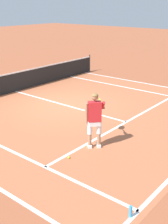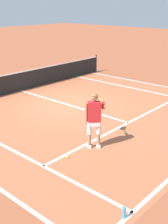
% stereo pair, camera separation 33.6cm
% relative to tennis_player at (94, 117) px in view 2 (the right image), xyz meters
% --- Properties ---
extents(ground_plane, '(80.00, 80.00, 0.00)m').
position_rel_tennis_player_xyz_m(ground_plane, '(2.33, 3.41, -0.99)').
color(ground_plane, '#9E5133').
extents(court_inner_surface, '(10.98, 9.63, 0.00)m').
position_rel_tennis_player_xyz_m(court_inner_surface, '(2.33, 2.08, -0.99)').
color(court_inner_surface, '#B2603D').
rests_on(court_inner_surface, ground).
extents(line_service, '(8.23, 0.10, 0.01)m').
position_rel_tennis_player_xyz_m(line_service, '(2.33, 0.29, -0.99)').
color(line_service, white).
rests_on(line_service, ground).
extents(line_centre_service, '(0.10, 6.40, 0.01)m').
position_rel_tennis_player_xyz_m(line_centre_service, '(2.33, 3.49, -0.99)').
color(line_centre_service, white).
rests_on(line_centre_service, ground).
extents(line_singles_left, '(0.10, 9.23, 0.01)m').
position_rel_tennis_player_xyz_m(line_singles_left, '(-1.79, 2.08, -0.99)').
color(line_singles_left, white).
rests_on(line_singles_left, ground).
extents(line_singles_right, '(0.10, 9.23, 0.01)m').
position_rel_tennis_player_xyz_m(line_singles_right, '(6.44, 2.08, -0.99)').
color(line_singles_right, white).
rests_on(line_singles_right, ground).
extents(line_doubles_right, '(0.10, 9.23, 0.01)m').
position_rel_tennis_player_xyz_m(line_doubles_right, '(7.82, 2.08, -0.99)').
color(line_doubles_right, white).
rests_on(line_doubles_right, ground).
extents(tennis_net, '(11.96, 0.08, 1.07)m').
position_rel_tennis_player_xyz_m(tennis_net, '(2.33, 6.69, -0.49)').
color(tennis_net, '#333338').
rests_on(tennis_net, ground).
extents(tennis_player, '(1.15, 0.77, 1.71)m').
position_rel_tennis_player_xyz_m(tennis_player, '(0.00, 0.00, 0.00)').
color(tennis_player, white).
rests_on(tennis_player, ground).
extents(tennis_ball_near_feet, '(0.07, 0.07, 0.07)m').
position_rel_tennis_player_xyz_m(tennis_ball_near_feet, '(-1.04, 0.12, -0.96)').
color(tennis_ball_near_feet, '#CCE02D').
rests_on(tennis_ball_near_feet, ground).
extents(water_bottle, '(0.07, 0.07, 0.26)m').
position_rel_tennis_player_xyz_m(water_bottle, '(-2.05, -2.49, -0.86)').
color(water_bottle, '#3393D6').
rests_on(water_bottle, ground).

